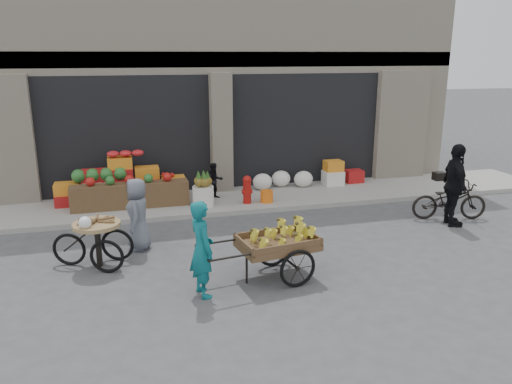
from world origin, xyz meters
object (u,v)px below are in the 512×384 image
object	(u,v)px
pineapple_bin	(203,196)
banana_cart	(275,241)
bicycle	(449,200)
cyclist	(455,185)
fire_hydrant	(247,188)
tricycle_cart	(97,237)
vendor_grey	(138,214)
orange_bucket	(267,196)
seated_person	(215,181)
vendor_woman	(202,249)

from	to	relation	value
pineapple_bin	banana_cart	world-z (taller)	banana_cart
bicycle	cyclist	xyz separation A→B (m)	(-0.20, -0.40, 0.48)
fire_hydrant	banana_cart	world-z (taller)	banana_cart
pineapple_bin	fire_hydrant	size ratio (longest dim) A/B	0.73
tricycle_cart	bicycle	xyz separation A→B (m)	(7.81, 0.69, -0.11)
fire_hydrant	vendor_grey	xyz separation A→B (m)	(-2.73, -2.11, 0.22)
pineapple_bin	banana_cart	distance (m)	4.19
orange_bucket	seated_person	bearing A→B (deg)	149.74
cyclist	bicycle	bearing A→B (deg)	-12.06
banana_cart	tricycle_cart	xyz separation A→B (m)	(-2.95, 1.31, -0.11)
banana_cart	cyclist	bearing A→B (deg)	10.43
seated_person	vendor_grey	bearing A→B (deg)	-136.38
fire_hydrant	vendor_grey	size ratio (longest dim) A/B	0.49
seated_person	vendor_woman	xyz separation A→B (m)	(-1.13, -5.03, 0.20)
fire_hydrant	banana_cart	distance (m)	4.13
pineapple_bin	tricycle_cart	distance (m)	3.70
fire_hydrant	cyclist	xyz separation A→B (m)	(4.13, -2.48, 0.43)
pineapple_bin	tricycle_cart	size ratio (longest dim) A/B	0.36
seated_person	fire_hydrant	bearing A→B (deg)	-52.88
cyclist	banana_cart	bearing A→B (deg)	123.50
fire_hydrant	seated_person	xyz separation A→B (m)	(-0.70, 0.65, 0.08)
vendor_woman	cyclist	world-z (taller)	cyclist
fire_hydrant	bicycle	world-z (taller)	bicycle
orange_bucket	pineapple_bin	bearing A→B (deg)	176.42
seated_person	cyclist	world-z (taller)	cyclist
orange_bucket	fire_hydrant	bearing A→B (deg)	174.29
fire_hydrant	banana_cart	xyz separation A→B (m)	(-0.53, -4.09, 0.17)
orange_bucket	tricycle_cart	size ratio (longest dim) A/B	0.22
pineapple_bin	cyclist	xyz separation A→B (m)	(5.23, -2.53, 0.56)
fire_hydrant	seated_person	size ratio (longest dim) A/B	0.76
pineapple_bin	vendor_woman	distance (m)	4.51
orange_bucket	tricycle_cart	xyz separation A→B (m)	(-3.98, -2.73, 0.30)
fire_hydrant	vendor_woman	distance (m)	4.76
tricycle_cart	cyclist	world-z (taller)	cyclist
tricycle_cart	seated_person	bearing A→B (deg)	69.54
fire_hydrant	vendor_woman	size ratio (longest dim) A/B	0.45
tricycle_cart	cyclist	distance (m)	7.63
pineapple_bin	fire_hydrant	world-z (taller)	fire_hydrant
orange_bucket	cyclist	distance (m)	4.42
cyclist	orange_bucket	bearing A→B (deg)	70.69
seated_person	bicycle	xyz separation A→B (m)	(5.03, -2.73, -0.13)
fire_hydrant	vendor_woman	world-z (taller)	vendor_woman
orange_bucket	banana_cart	world-z (taller)	banana_cart
fire_hydrant	cyclist	bearing A→B (deg)	-31.00
banana_cart	bicycle	distance (m)	5.27
pineapple_bin	fire_hydrant	xyz separation A→B (m)	(1.10, -0.05, 0.13)
tricycle_cart	bicycle	distance (m)	7.85
fire_hydrant	vendor_grey	world-z (taller)	vendor_grey
banana_cart	vendor_woman	xyz separation A→B (m)	(-1.30, -0.29, 0.11)
pineapple_bin	cyclist	world-z (taller)	cyclist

